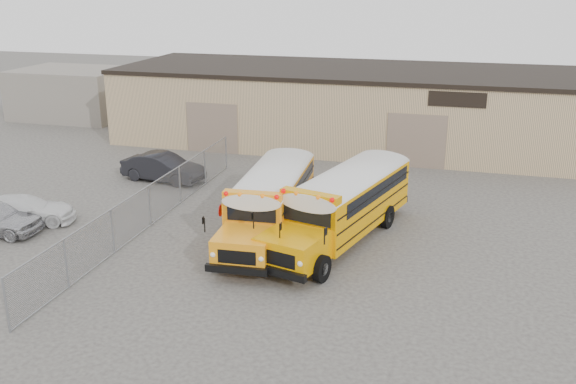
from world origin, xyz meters
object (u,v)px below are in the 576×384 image
(school_bus_right, at_px, (397,166))
(car_white, at_px, (24,210))
(school_bus_left, at_px, (296,161))
(tarp_bundle, at_px, (281,252))
(car_dark, at_px, (163,167))

(school_bus_right, xyz_separation_m, car_white, (-14.89, -7.65, -0.99))
(school_bus_right, bearing_deg, school_bus_left, -176.54)
(tarp_bundle, height_order, car_white, tarp_bundle)
(school_bus_right, distance_m, car_dark, 11.96)
(school_bus_right, distance_m, tarp_bundle, 9.63)
(school_bus_left, distance_m, car_white, 12.50)
(school_bus_left, relative_size, school_bus_right, 0.94)
(school_bus_left, relative_size, car_white, 2.18)
(car_white, bearing_deg, tarp_bundle, -119.23)
(school_bus_right, relative_size, tarp_bundle, 7.41)
(tarp_bundle, bearing_deg, car_dark, 135.70)
(tarp_bundle, bearing_deg, car_white, 173.12)
(school_bus_right, xyz_separation_m, tarp_bundle, (-3.08, -9.07, -0.93))
(car_dark, bearing_deg, school_bus_left, -80.68)
(car_dark, bearing_deg, tarp_bundle, -126.22)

